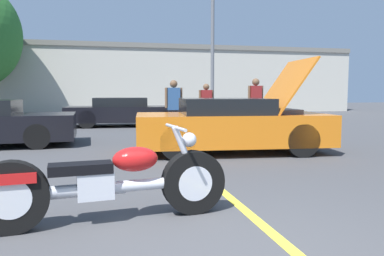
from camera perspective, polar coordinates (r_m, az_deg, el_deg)
name	(u,v)px	position (r m, az deg, el deg)	size (l,w,h in m)	color
parking_stripe_middle	(242,207)	(4.51, 7.61, -11.92)	(0.12, 4.56, 0.01)	yellow
far_building	(119,77)	(25.69, -11.07, 7.59)	(32.00, 4.20, 4.40)	beige
light_pole	(214,33)	(19.60, 3.38, 14.20)	(1.21, 0.28, 7.88)	slate
motorcycle	(108,183)	(3.99, -12.65, -8.21)	(2.54, 0.70, 0.99)	black
show_car_hood_open	(233,125)	(8.41, 6.24, 0.47)	(4.37, 2.20, 2.09)	orange
parked_car_right_row	(125,112)	(15.07, -10.19, 2.40)	(4.66, 2.07, 1.13)	black
spectator_near_motorcycle	(174,104)	(11.02, -2.80, 3.73)	(0.52, 0.22, 1.70)	#333338
spectator_by_show_car	(206,103)	(12.82, 2.17, 3.79)	(0.52, 0.22, 1.64)	brown
spectator_midground	(255,101)	(12.30, 9.65, 4.13)	(0.52, 0.24, 1.79)	brown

